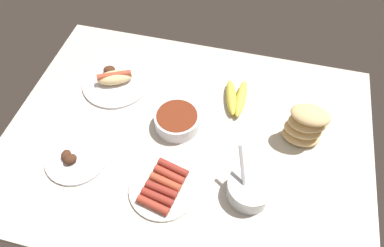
# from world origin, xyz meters

# --- Properties ---
(ground_plane) EXTENTS (1.20, 0.90, 0.03)m
(ground_plane) POSITION_xyz_m (0.00, 0.00, -0.01)
(ground_plane) COLOR beige
(bowl_coleslaw) EXTENTS (0.13, 0.13, 0.16)m
(bowl_coleslaw) POSITION_xyz_m (-0.23, 0.15, 0.03)
(bowl_coleslaw) COLOR silver
(bowl_coleslaw) RESTS_ON ground_plane
(bowl_chili) EXTENTS (0.15, 0.15, 0.06)m
(bowl_chili) POSITION_xyz_m (0.04, -0.04, 0.03)
(bowl_chili) COLOR white
(bowl_chili) RESTS_ON ground_plane
(plate_grilled_meat) EXTENTS (0.20, 0.20, 0.04)m
(plate_grilled_meat) POSITION_xyz_m (0.32, 0.16, 0.01)
(plate_grilled_meat) COLOR white
(plate_grilled_meat) RESTS_ON ground_plane
(bread_stack) EXTENTS (0.13, 0.10, 0.14)m
(bread_stack) POSITION_xyz_m (-0.36, -0.09, 0.07)
(bread_stack) COLOR #DBB77A
(bread_stack) RESTS_ON ground_plane
(plate_sausages) EXTENTS (0.21, 0.21, 0.03)m
(plate_sausages) POSITION_xyz_m (0.02, 0.20, 0.01)
(plate_sausages) COLOR white
(plate_sausages) RESTS_ON ground_plane
(plate_hotdog_assembled) EXTENTS (0.25, 0.25, 0.06)m
(plate_hotdog_assembled) POSITION_xyz_m (0.32, -0.17, 0.02)
(plate_hotdog_assembled) COLOR white
(plate_hotdog_assembled) RESTS_ON ground_plane
(banana_bunch) EXTENTS (0.09, 0.17, 0.04)m
(banana_bunch) POSITION_xyz_m (-0.13, -0.19, 0.02)
(banana_bunch) COLOR #E5D14C
(banana_bunch) RESTS_ON ground_plane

